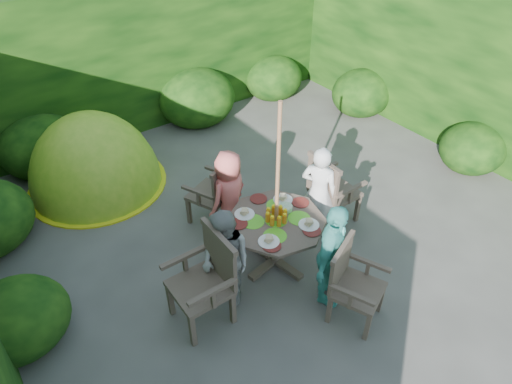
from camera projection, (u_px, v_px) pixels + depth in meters
ground at (284, 225)px, 6.26m from camera, size 60.00×60.00×0.00m
hedge_enclosure at (227, 107)px, 6.36m from camera, size 9.00×9.00×2.50m
patio_table at (276, 227)px, 5.37m from camera, size 1.37×1.37×0.83m
parasol_pole at (277, 192)px, 5.05m from camera, size 0.05×0.05×2.20m
garden_chair_right at (331, 189)px, 6.02m from camera, size 0.55×0.61×1.01m
garden_chair_left at (207, 279)px, 4.75m from camera, size 0.57×0.64×1.06m
garden_chair_back at (216, 191)px, 6.03m from camera, size 0.73×0.69×0.96m
garden_chair_front at (352, 283)px, 4.80m from camera, size 0.70×0.66×0.92m
child_right at (319, 192)px, 5.77m from camera, size 0.50×0.57×1.31m
child_left at (226, 260)px, 4.88m from camera, size 0.57×0.68×1.24m
child_back at (229, 195)px, 5.78m from camera, size 0.70×0.56×1.25m
child_front at (331, 256)px, 4.87m from camera, size 0.83×0.65×1.32m
dome_tent at (99, 185)px, 6.99m from camera, size 2.39×2.39×2.35m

